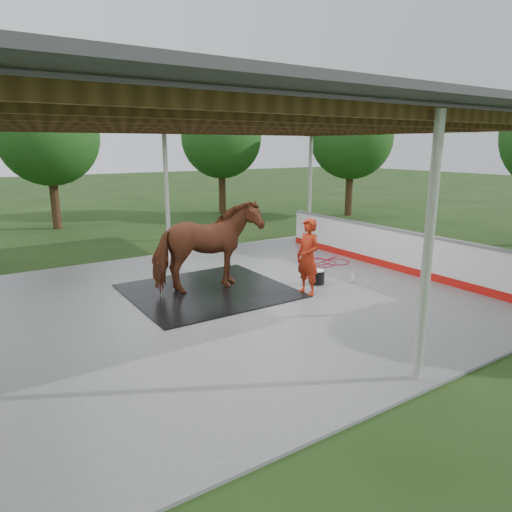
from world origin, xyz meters
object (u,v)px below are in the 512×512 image
horse (207,247)px  handler (308,257)px  wash_bucket (317,277)px  dasher_board (385,248)px

horse → handler: 2.35m
horse → wash_bucket: 2.88m
horse → wash_bucket: horse is taller
wash_bucket → handler: bearing=-145.4°
dasher_board → handler: (-3.43, -0.72, 0.35)m
horse → wash_bucket: bearing=-106.1°
dasher_board → wash_bucket: dasher_board is taller
dasher_board → horse: horse is taller
handler → wash_bucket: (0.72, 0.50, -0.71)m
dasher_board → horse: 5.35m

